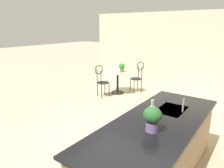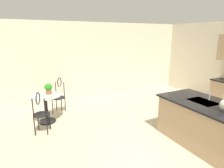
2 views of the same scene
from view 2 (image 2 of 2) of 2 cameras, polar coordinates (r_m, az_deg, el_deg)
ground_plane at (r=4.08m, az=18.86°, el=-20.10°), size 40.00×40.00×0.00m
wall_left_window at (r=7.07m, az=-5.49°, el=6.85°), size 0.12×7.80×2.70m
bistro_table at (r=5.37m, az=-18.89°, el=-6.19°), size 0.80×0.80×0.74m
chair_near_window at (r=5.93m, az=-15.43°, el=-2.74°), size 0.53×0.53×1.04m
chair_by_island at (r=4.74m, az=-20.42°, el=-7.42°), size 0.52×0.49×1.04m
sink_faucet at (r=4.53m, az=26.89°, el=-2.97°), size 0.02×0.02×0.22m
potted_plant_on_table at (r=5.34m, az=-18.30°, el=-1.14°), size 0.20×0.20×0.28m
vase_on_counter at (r=4.04m, az=30.06°, el=-5.36°), size 0.13×0.13×0.29m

